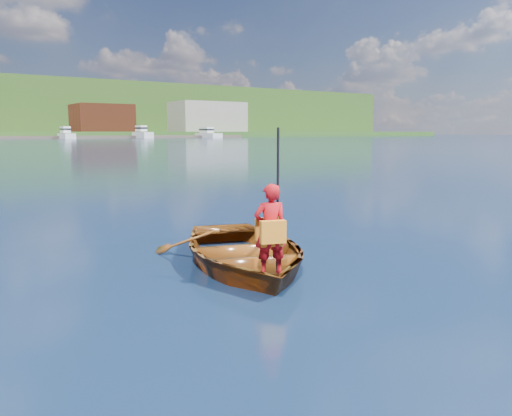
% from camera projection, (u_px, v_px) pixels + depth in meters
% --- Properties ---
extents(ground, '(600.00, 600.00, 0.00)m').
position_uv_depth(ground, '(339.00, 264.00, 7.60)').
color(ground, '#122A3E').
rests_on(ground, ground).
extents(rowboat, '(3.48, 4.13, 0.73)m').
position_uv_depth(rowboat, '(243.00, 251.00, 7.49)').
color(rowboat, brown).
rests_on(rowboat, ground).
extents(child_paddler, '(0.51, 0.42, 1.95)m').
position_uv_depth(child_paddler, '(270.00, 229.00, 6.60)').
color(child_paddler, red).
rests_on(child_paddler, ground).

